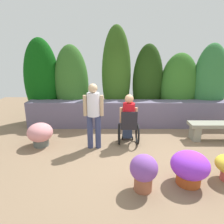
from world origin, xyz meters
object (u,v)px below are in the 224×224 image
at_px(person_standing_companion, 94,112).
at_px(flower_pot_small_foreground, 144,171).
at_px(stone_bench, 217,129).
at_px(person_in_wheelchair, 129,121).
at_px(flower_pot_red_accent, 41,134).
at_px(flower_pot_terracotta_by_wall, 190,167).

height_order(person_standing_companion, flower_pot_small_foreground, person_standing_companion).
distance_m(stone_bench, person_in_wheelchair, 2.46).
height_order(person_standing_companion, flower_pot_red_accent, person_standing_companion).
distance_m(flower_pot_red_accent, flower_pot_small_foreground, 2.95).
relative_size(flower_pot_red_accent, flower_pot_small_foreground, 0.96).
bearing_deg(person_in_wheelchair, flower_pot_terracotta_by_wall, -60.84).
bearing_deg(person_standing_companion, flower_pot_small_foreground, -70.58).
xyz_separation_m(stone_bench, person_standing_companion, (-3.30, -0.49, 0.61)).
height_order(stone_bench, flower_pot_red_accent, flower_pot_red_accent).
bearing_deg(flower_pot_small_foreground, person_in_wheelchair, 93.42).
xyz_separation_m(person_in_wheelchair, flower_pot_small_foreground, (0.11, -1.89, -0.25)).
bearing_deg(person_standing_companion, flower_pot_red_accent, 163.97).
distance_m(person_in_wheelchair, flower_pot_terracotta_by_wall, 1.98).
distance_m(person_standing_companion, flower_pot_small_foreground, 2.00).
bearing_deg(stone_bench, flower_pot_terracotta_by_wall, -119.65).
xyz_separation_m(flower_pot_terracotta_by_wall, flower_pot_red_accent, (-3.23, 1.57, -0.01)).
xyz_separation_m(flower_pot_red_accent, flower_pot_small_foreground, (2.38, -1.75, 0.04)).
relative_size(stone_bench, flower_pot_terracotta_by_wall, 2.19).
bearing_deg(person_standing_companion, person_in_wheelchair, 4.19).
relative_size(person_in_wheelchair, flower_pot_small_foreground, 2.01).
xyz_separation_m(person_standing_companion, flower_pot_red_accent, (-1.39, 0.11, -0.61)).
height_order(stone_bench, flower_pot_terracotta_by_wall, flower_pot_terracotta_by_wall).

